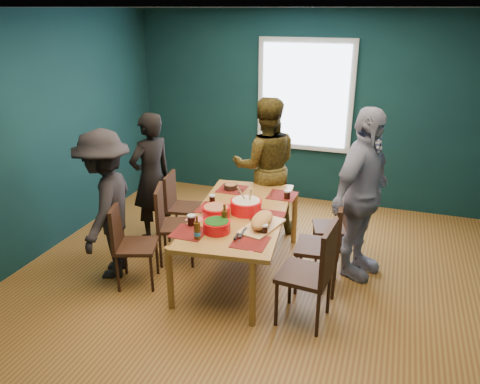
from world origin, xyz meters
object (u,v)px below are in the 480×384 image
object	(u,v)px
dining_table	(240,218)
bowl_herbs	(217,226)
person_far_left	(151,178)
chair_left_near	(127,239)
chair_right_near	(315,267)
chair_right_mid	(328,240)
bowl_dumpling	(246,206)
person_right	(362,195)
chair_left_far	(178,201)
chair_right_far	(338,221)
person_near_left	(106,205)
person_back	(266,166)
chair_left_mid	(169,219)
cutting_board	(262,221)
bowl_salad	(216,211)

from	to	relation	value
dining_table	bowl_herbs	world-z (taller)	bowl_herbs
dining_table	person_far_left	world-z (taller)	person_far_left
chair_left_near	chair_right_near	size ratio (longest dim) A/B	0.90
chair_right_mid	bowl_dumpling	distance (m)	0.90
person_far_left	person_right	world-z (taller)	person_right
chair_right_mid	chair_left_near	bearing A→B (deg)	-168.34
chair_right_near	bowl_dumpling	size ratio (longest dim) A/B	2.97
chair_left_far	chair_right_far	distance (m)	1.94
chair_left_near	person_far_left	world-z (taller)	person_far_left
person_near_left	bowl_dumpling	distance (m)	1.45
person_near_left	bowl_dumpling	world-z (taller)	person_near_left
chair_right_far	person_right	bearing A→B (deg)	-58.07
chair_right_mid	person_right	xyz separation A→B (m)	(0.26, 0.42, 0.35)
chair_left_far	person_back	distance (m)	1.17
chair_right_mid	person_near_left	distance (m)	2.29
dining_table	person_near_left	world-z (taller)	person_near_left
chair_right_near	person_near_left	bearing A→B (deg)	-178.64
person_far_left	chair_right_mid	bearing A→B (deg)	102.39
chair_right_far	person_back	world-z (taller)	person_back
dining_table	chair_left_near	size ratio (longest dim) A/B	2.20
dining_table	chair_right_mid	size ratio (longest dim) A/B	2.04
bowl_dumpling	chair_right_mid	bearing A→B (deg)	-3.88
chair_left_mid	chair_right_near	xyz separation A→B (m)	(1.74, -0.60, 0.05)
chair_left_far	bowl_dumpling	distance (m)	1.20
dining_table	person_right	xyz separation A→B (m)	(1.19, 0.38, 0.27)
chair_left_near	chair_right_mid	xyz separation A→B (m)	(1.94, 0.55, 0.04)
dining_table	chair_left_far	world-z (taller)	chair_left_far
chair_left_far	chair_right_near	xyz separation A→B (m)	(1.90, -1.17, 0.09)
bowl_herbs	cutting_board	size ratio (longest dim) A/B	0.39
chair_right_near	person_right	xyz separation A→B (m)	(0.28, 1.01, 0.34)
chair_right_mid	cutting_board	world-z (taller)	chair_right_mid
dining_table	chair_left_near	xyz separation A→B (m)	(-1.01, -0.59, -0.12)
dining_table	chair_right_mid	bearing A→B (deg)	-8.58
person_back	person_near_left	size ratio (longest dim) A/B	1.08
chair_right_far	person_back	size ratio (longest dim) A/B	0.48
bowl_dumpling	chair_left_mid	bearing A→B (deg)	-176.85
chair_left_far	cutting_board	size ratio (longest dim) A/B	1.25
chair_left_far	dining_table	bearing A→B (deg)	-37.62
person_far_left	bowl_salad	size ratio (longest dim) A/B	5.67
dining_table	person_back	xyz separation A→B (m)	(-0.04, 1.10, 0.22)
bowl_salad	person_near_left	bearing A→B (deg)	-165.64
chair_left_mid	chair_left_near	size ratio (longest dim) A/B	1.01
person_right	bowl_salad	size ratio (longest dim) A/B	6.50
person_right	person_near_left	distance (m)	2.63
bowl_herbs	cutting_board	world-z (taller)	cutting_board
person_right	bowl_dumpling	xyz separation A→B (m)	(-1.13, -0.36, -0.13)
chair_right_near	bowl_herbs	bearing A→B (deg)	177.86
chair_left_mid	chair_right_near	bearing A→B (deg)	-38.84
bowl_herbs	chair_right_mid	bearing A→B (deg)	24.93
person_far_left	cutting_board	xyz separation A→B (m)	(1.59, -0.71, -0.02)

